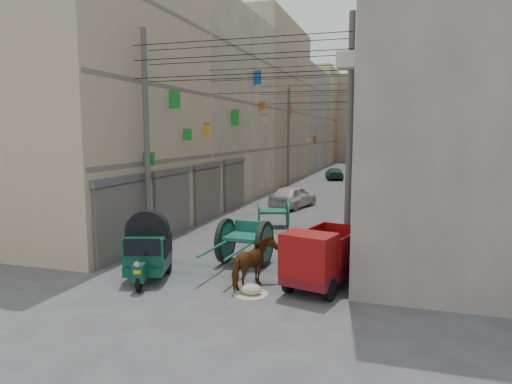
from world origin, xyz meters
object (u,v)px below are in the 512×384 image
at_px(feed_sack, 251,289).
at_px(horse, 254,264).
at_px(second_cart, 273,213).
at_px(distant_car_white, 293,196).
at_px(distant_car_grey, 370,177).
at_px(tonga_cart, 245,241).
at_px(auto_rickshaw, 148,249).
at_px(distant_car_green, 334,174).
at_px(mini_truck, 319,261).

relative_size(feed_sack, horse, 0.36).
xyz_separation_m(second_cart, feed_sack, (1.81, -8.88, -0.52)).
xyz_separation_m(second_cart, distant_car_white, (-0.34, 5.69, -0.01)).
height_order(horse, distant_car_grey, horse).
height_order(tonga_cart, feed_sack, tonga_cart).
height_order(auto_rickshaw, distant_car_grey, auto_rickshaw).
distance_m(horse, distant_car_grey, 27.54).
height_order(auto_rickshaw, distant_car_white, auto_rickshaw).
relative_size(tonga_cart, horse, 2.03).
bearing_deg(feed_sack, second_cart, 101.50).
xyz_separation_m(second_cart, distant_car_green, (-0.33, 23.21, -0.12)).
relative_size(feed_sack, distant_car_green, 0.16).
bearing_deg(auto_rickshaw, second_cart, 62.28).
relative_size(auto_rickshaw, horse, 1.41).
bearing_deg(tonga_cart, second_cart, 99.39).
bearing_deg(auto_rickshaw, mini_truck, -10.75).
relative_size(mini_truck, feed_sack, 5.59).
height_order(feed_sack, distant_car_white, distant_car_white).
bearing_deg(distant_car_green, distant_car_grey, 118.14).
bearing_deg(distant_car_green, mini_truck, 84.14).
distance_m(auto_rickshaw, tonga_cart, 3.24).
bearing_deg(auto_rickshaw, distant_car_white, 67.60).
height_order(mini_truck, second_cart, mini_truck).
bearing_deg(distant_car_green, distant_car_white, 77.11).
bearing_deg(distant_car_white, horse, 112.69).
distance_m(distant_car_white, distant_car_grey, 13.92).
bearing_deg(distant_car_white, distant_car_green, -75.68).
bearing_deg(feed_sack, horse, 99.05).
bearing_deg(tonga_cart, distant_car_grey, 87.27).
relative_size(tonga_cart, distant_car_grey, 0.84).
relative_size(horse, distant_car_grey, 0.41).
bearing_deg(horse, distant_car_green, -73.12).
bearing_deg(second_cart, mini_truck, -85.15).
xyz_separation_m(tonga_cart, second_cart, (-0.71, 6.20, -0.12)).
distance_m(auto_rickshaw, distant_car_green, 31.78).
height_order(tonga_cart, horse, tonga_cart).
bearing_deg(distant_car_grey, distant_car_white, -124.53).
distance_m(mini_truck, distant_car_white, 14.16).
bearing_deg(second_cart, feed_sack, -97.43).
height_order(tonga_cart, second_cart, tonga_cart).
xyz_separation_m(mini_truck, distant_car_green, (-3.83, 31.14, -0.28)).
bearing_deg(horse, auto_rickshaw, 16.81).
distance_m(feed_sack, distant_car_grey, 28.08).
xyz_separation_m(feed_sack, horse, (-0.09, 0.54, 0.55)).
bearing_deg(auto_rickshaw, feed_sack, -23.51).
relative_size(mini_truck, horse, 1.99).
bearing_deg(auto_rickshaw, tonga_cart, 28.89).
distance_m(auto_rickshaw, horse, 3.25).
relative_size(distant_car_white, distant_car_green, 1.03).
bearing_deg(horse, feed_sack, 112.21).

